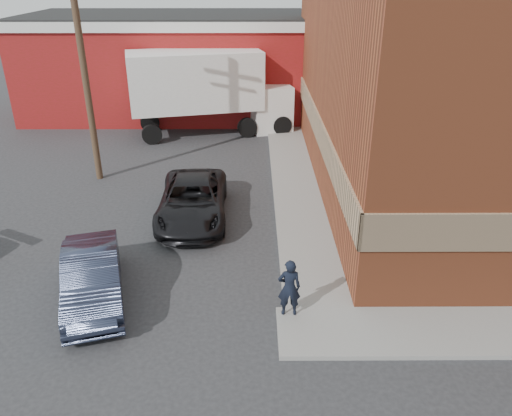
% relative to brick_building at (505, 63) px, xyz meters
% --- Properties ---
extents(ground, '(90.00, 90.00, 0.00)m').
position_rel_brick_building_xyz_m(ground, '(-8.50, -9.00, -4.68)').
color(ground, '#28282B').
rests_on(ground, ground).
extents(brick_building, '(14.25, 18.25, 9.36)m').
position_rel_brick_building_xyz_m(brick_building, '(0.00, 0.00, 0.00)').
color(brick_building, brown).
rests_on(brick_building, ground).
extents(sidewalk_west, '(1.80, 18.00, 0.12)m').
position_rel_brick_building_xyz_m(sidewalk_west, '(-7.90, 0.00, -4.62)').
color(sidewalk_west, gray).
rests_on(sidewalk_west, ground).
extents(warehouse, '(16.30, 8.30, 5.60)m').
position_rel_brick_building_xyz_m(warehouse, '(-14.50, 11.00, -1.87)').
color(warehouse, maroon).
rests_on(warehouse, ground).
extents(utility_pole, '(2.00, 0.26, 9.00)m').
position_rel_brick_building_xyz_m(utility_pole, '(-16.00, 0.00, 0.06)').
color(utility_pole, '#4E3727').
rests_on(utility_pole, ground).
extents(man, '(0.57, 0.38, 1.55)m').
position_rel_brick_building_xyz_m(man, '(-8.70, -9.25, -3.79)').
color(man, black).
rests_on(man, sidewalk_south).
extents(sedan, '(2.50, 4.32, 1.35)m').
position_rel_brick_building_xyz_m(sedan, '(-13.78, -8.43, -4.01)').
color(sedan, '#2A3046').
rests_on(sedan, ground).
extents(suv_a, '(2.45, 5.01, 1.37)m').
position_rel_brick_building_xyz_m(suv_a, '(-11.67, -3.70, -4.00)').
color(suv_a, black).
rests_on(suv_a, ground).
extents(box_truck, '(8.93, 4.43, 4.24)m').
position_rel_brick_building_xyz_m(box_truck, '(-11.69, 6.31, -2.24)').
color(box_truck, white).
rests_on(box_truck, ground).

